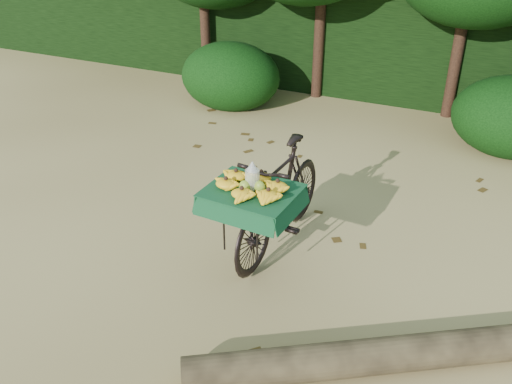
% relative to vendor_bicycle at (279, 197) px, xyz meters
% --- Properties ---
extents(ground, '(80.00, 80.00, 0.00)m').
position_rel_vendor_bicycle_xyz_m(ground, '(0.56, -0.69, -0.58)').
color(ground, tan).
rests_on(ground, ground).
extents(vendor_bicycle, '(0.84, 1.90, 1.13)m').
position_rel_vendor_bicycle_xyz_m(vendor_bicycle, '(0.00, 0.00, 0.00)').
color(vendor_bicycle, black).
rests_on(vendor_bicycle, ground).
extents(fallen_log, '(3.46, 2.36, 0.28)m').
position_rel_vendor_bicycle_xyz_m(fallen_log, '(1.75, -1.01, -0.44)').
color(fallen_log, brown).
rests_on(fallen_log, ground).
extents(hedge_backdrop, '(26.00, 1.80, 1.80)m').
position_rel_vendor_bicycle_xyz_m(hedge_backdrop, '(0.56, 5.61, 0.32)').
color(hedge_backdrop, black).
rests_on(hedge_backdrop, ground).
extents(bush_clumps, '(8.80, 1.70, 0.90)m').
position_rel_vendor_bicycle_xyz_m(bush_clumps, '(1.06, 3.61, -0.13)').
color(bush_clumps, black).
rests_on(bush_clumps, ground).
extents(leaf_litter, '(7.00, 7.30, 0.01)m').
position_rel_vendor_bicycle_xyz_m(leaf_litter, '(0.56, -0.04, -0.57)').
color(leaf_litter, '#4A3513').
rests_on(leaf_litter, ground).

